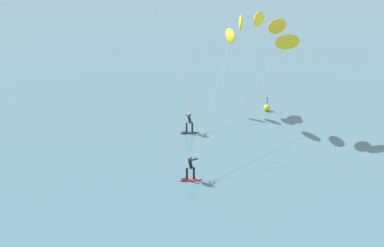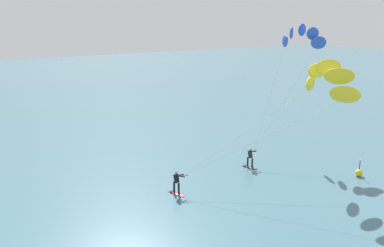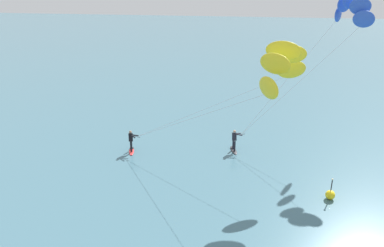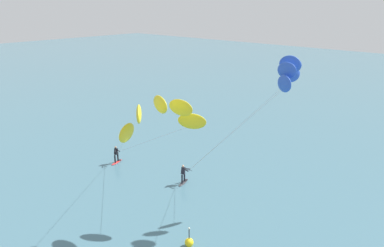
{
  "view_description": "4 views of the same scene",
  "coord_description": "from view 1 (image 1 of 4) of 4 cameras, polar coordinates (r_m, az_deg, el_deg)",
  "views": [
    {
      "loc": [
        -29.41,
        15.07,
        14.98
      ],
      "look_at": [
        2.41,
        20.23,
        2.13
      ],
      "focal_mm": 46.78,
      "sensor_mm": 36.0,
      "label": 1
    },
    {
      "loc": [
        -14.76,
        -3.43,
        12.01
      ],
      "look_at": [
        0.58,
        21.56,
        4.27
      ],
      "focal_mm": 38.8,
      "sensor_mm": 36.0,
      "label": 2
    },
    {
      "loc": [
        6.66,
        -5.33,
        12.37
      ],
      "look_at": [
        2.76,
        19.41,
        2.62
      ],
      "focal_mm": 35.91,
      "sensor_mm": 36.0,
      "label": 3
    },
    {
      "loc": [
        24.29,
        1.42,
        14.57
      ],
      "look_at": [
        4.78,
        23.08,
        4.61
      ],
      "focal_mm": 33.2,
      "sensor_mm": 36.0,
      "label": 4
    }
  ],
  "objects": [
    {
      "name": "kitesurfer_nearshore",
      "position": [
        38.14,
        7.36,
        10.16
      ],
      "size": [
        12.29,
        7.42,
        9.02
      ],
      "color": "red",
      "rests_on": "ground"
    },
    {
      "name": "marker_buoy",
      "position": [
        43.61,
        8.53,
        1.81
      ],
      "size": [
        0.56,
        0.56,
        1.38
      ],
      "color": "yellow",
      "rests_on": "ground"
    }
  ]
}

